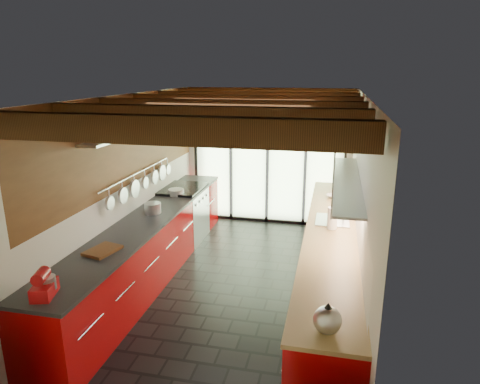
{
  "coord_description": "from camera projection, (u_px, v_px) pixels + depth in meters",
  "views": [
    {
      "loc": [
        1.24,
        -5.28,
        2.92
      ],
      "look_at": [
        -0.03,
        0.4,
        1.25
      ],
      "focal_mm": 32.0,
      "sensor_mm": 36.0,
      "label": 1
    }
  ],
  "objects": [
    {
      "name": "ground",
      "position": [
        236.0,
        285.0,
        6.02
      ],
      "size": [
        5.5,
        5.5,
        0.0
      ],
      "primitive_type": "plane",
      "color": "black",
      "rests_on": "ground"
    },
    {
      "name": "room_shell",
      "position": [
        235.0,
        171.0,
        5.57
      ],
      "size": [
        5.5,
        5.5,
        5.5
      ],
      "color": "silver",
      "rests_on": "ground"
    },
    {
      "name": "ceiling_beams",
      "position": [
        242.0,
        105.0,
        5.7
      ],
      "size": [
        3.14,
        5.06,
        4.9
      ],
      "color": "#593316",
      "rests_on": "ground"
    },
    {
      "name": "glass_door",
      "position": [
        268.0,
        139.0,
        8.09
      ],
      "size": [
        2.95,
        0.1,
        2.9
      ],
      "color": "#C6EAAD",
      "rests_on": "ground"
    },
    {
      "name": "left_counter",
      "position": [
        150.0,
        247.0,
        6.16
      ],
      "size": [
        0.68,
        5.0,
        0.92
      ],
      "color": "#A20608",
      "rests_on": "ground"
    },
    {
      "name": "range_stove",
      "position": [
        184.0,
        214.0,
        7.52
      ],
      "size": [
        0.66,
        0.9,
        0.97
      ],
      "color": "silver",
      "rests_on": "ground"
    },
    {
      "name": "right_counter",
      "position": [
        330.0,
        264.0,
        5.63
      ],
      "size": [
        0.68,
        5.0,
        0.92
      ],
      "color": "#A20608",
      "rests_on": "ground"
    },
    {
      "name": "sink_assembly",
      "position": [
        333.0,
        218.0,
        5.86
      ],
      "size": [
        0.45,
        0.52,
        0.43
      ],
      "color": "silver",
      "rests_on": "right_counter"
    },
    {
      "name": "upper_cabinets_right",
      "position": [
        349.0,
        156.0,
        5.49
      ],
      "size": [
        0.34,
        3.0,
        3.0
      ],
      "color": "silver",
      "rests_on": "ground"
    },
    {
      "name": "left_wall_fixtures",
      "position": [
        140.0,
        152.0,
        6.11
      ],
      "size": [
        0.28,
        2.6,
        0.96
      ],
      "color": "silver",
      "rests_on": "ground"
    },
    {
      "name": "stand_mixer",
      "position": [
        44.0,
        285.0,
        3.9
      ],
      "size": [
        0.25,
        0.33,
        0.27
      ],
      "color": "#AC0D11",
      "rests_on": "left_counter"
    },
    {
      "name": "pot_large",
      "position": [
        153.0,
        208.0,
        6.17
      ],
      "size": [
        0.31,
        0.31,
        0.15
      ],
      "primitive_type": "cylinder",
      "rotation": [
        0.0,
        0.0,
        0.38
      ],
      "color": "silver",
      "rests_on": "left_counter"
    },
    {
      "name": "pot_small",
      "position": [
        176.0,
        192.0,
        7.06
      ],
      "size": [
        0.3,
        0.3,
        0.1
      ],
      "primitive_type": "cylinder",
      "rotation": [
        0.0,
        0.0,
        -0.18
      ],
      "color": "silver",
      "rests_on": "left_counter"
    },
    {
      "name": "cutting_board",
      "position": [
        103.0,
        250.0,
        4.87
      ],
      "size": [
        0.36,
        0.45,
        0.03
      ],
      "primitive_type": "cube",
      "rotation": [
        0.0,
        0.0,
        -0.24
      ],
      "color": "brown",
      "rests_on": "left_counter"
    },
    {
      "name": "kettle",
      "position": [
        328.0,
        318.0,
        3.36
      ],
      "size": [
        0.25,
        0.29,
        0.27
      ],
      "color": "silver",
      "rests_on": "right_counter"
    },
    {
      "name": "paper_towel",
      "position": [
        332.0,
        218.0,
        5.53
      ],
      "size": [
        0.14,
        0.14,
        0.35
      ],
      "color": "white",
      "rests_on": "right_counter"
    },
    {
      "name": "soap_bottle",
      "position": [
        332.0,
        218.0,
        5.71
      ],
      "size": [
        0.1,
        0.1,
        0.17
      ],
      "primitive_type": "imported",
      "rotation": [
        0.0,
        0.0,
        0.27
      ],
      "color": "silver",
      "rests_on": "right_counter"
    },
    {
      "name": "bowl",
      "position": [
        333.0,
        196.0,
        6.92
      ],
      "size": [
        0.24,
        0.24,
        0.05
      ],
      "primitive_type": "imported",
      "rotation": [
        0.0,
        0.0,
        -0.11
      ],
      "color": "silver",
      "rests_on": "right_counter"
    }
  ]
}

